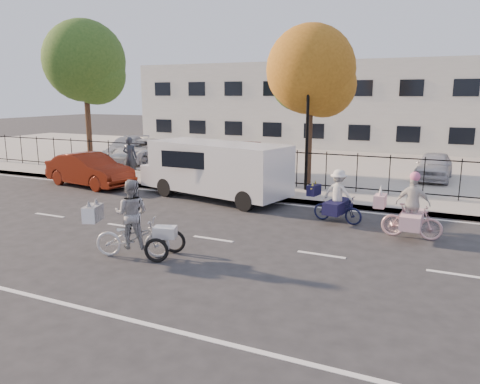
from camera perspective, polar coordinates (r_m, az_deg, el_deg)
The scene contains 20 objects.
ground at distance 12.75m, azimuth -3.30°, elevation -5.76°, with size 120.00×120.00×0.00m, color #333334.
road_markings at distance 12.75m, azimuth -3.30°, elevation -5.74°, with size 60.00×9.52×0.01m, color silver, non-canonical shape.
curb at distance 17.19m, azimuth 4.66°, elevation -0.87°, with size 60.00×0.10×0.15m, color #A8A399.
sidewalk at distance 18.16m, azimuth 5.81°, elevation -0.20°, with size 60.00×2.20×0.15m, color #A8A399.
parking_lot at distance 26.60m, azimuth 12.14°, elevation 3.46°, with size 60.00×15.60×0.15m, color #A8A399.
iron_fence at distance 19.03m, azimuth 6.95°, elevation 2.86°, with size 58.00×0.06×1.50m, color black, non-canonical shape.
building at distance 36.17m, azimuth 15.97°, elevation 10.10°, with size 34.00×10.00×6.00m, color silver.
lamppost at distance 18.28m, azimuth 8.24°, elevation 9.43°, with size 0.36×0.36×4.33m.
street_sign at distance 19.24m, azimuth 1.36°, elevation 4.60°, with size 0.85×0.06×1.80m.
zebra_trike at distance 11.49m, azimuth -12.97°, elevation -4.22°, with size 2.20×1.42×1.90m.
unicorn_bike at distance 13.47m, azimuth 20.12°, elevation -2.52°, with size 1.81×1.25×1.84m.
bull_bike at distance 14.52m, azimuth 11.76°, elevation -1.13°, with size 1.80×1.25×1.63m.
white_van at distance 17.38m, azimuth -2.99°, elevation 2.94°, with size 6.25×3.11×2.10m.
red_sedan at distance 20.82m, azimuth -17.86°, elevation 2.59°, with size 1.48×4.25×1.40m, color #61190B.
pedestrian at distance 21.66m, azimuth -13.26°, elevation 4.16°, with size 0.67×0.44×1.82m, color black.
lot_car_a at distance 27.45m, azimuth -13.66°, elevation 5.15°, with size 1.79×4.41×1.28m, color #B2B5BB.
lot_car_b at distance 26.30m, azimuth -11.36°, elevation 4.95°, with size 2.10×4.55×1.26m, color silver.
lot_car_d at distance 22.26m, azimuth 22.56°, elevation 2.96°, with size 1.42×3.54×1.21m, color #B7B9C0.
tree_west at distance 25.71m, azimuth -18.10°, elevation 14.50°, with size 4.11×4.11×7.54m.
tree_mid at distance 19.72m, azimuth 9.07°, elevation 14.01°, with size 3.63×3.62×6.63m.
Camera 1 is at (5.77, -10.69, 3.87)m, focal length 35.00 mm.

